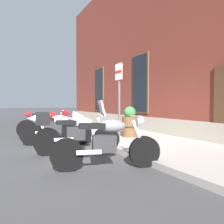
# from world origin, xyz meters

# --- Properties ---
(ground_plane) EXTENTS (140.00, 140.00, 0.00)m
(ground_plane) POSITION_xyz_m (0.00, 0.00, 0.00)
(ground_plane) COLOR #38383A
(sidewalk) EXTENTS (28.00, 2.91, 0.13)m
(sidewalk) POSITION_xyz_m (0.00, 1.45, 0.06)
(sidewalk) COLOR gray
(sidewalk) RESTS_ON ground_plane
(motorcycle_red_sport) EXTENTS (0.71, 2.09, 1.08)m
(motorcycle_red_sport) POSITION_xyz_m (-2.27, -0.93, 0.58)
(motorcycle_red_sport) COLOR black
(motorcycle_red_sport) RESTS_ON ground_plane
(motorcycle_white_sport) EXTENTS (0.92, 2.03, 1.02)m
(motorcycle_white_sport) POSITION_xyz_m (-0.67, -0.99, 0.56)
(motorcycle_white_sport) COLOR black
(motorcycle_white_sport) RESTS_ON ground_plane
(motorcycle_silver_touring) EXTENTS (0.77, 2.09, 1.32)m
(motorcycle_silver_touring) POSITION_xyz_m (0.78, -0.99, 0.55)
(motorcycle_silver_touring) COLOR black
(motorcycle_silver_touring) RESTS_ON ground_plane
(motorcycle_grey_naked) EXTENTS (0.78, 2.05, 1.01)m
(motorcycle_grey_naked) POSITION_xyz_m (2.37, -0.81, 0.49)
(motorcycle_grey_naked) COLOR black
(motorcycle_grey_naked) RESTS_ON ground_plane
(parking_sign) EXTENTS (0.36, 0.07, 2.25)m
(parking_sign) POSITION_xyz_m (0.48, 0.43, 1.59)
(parking_sign) COLOR #4C4C51
(parking_sign) RESTS_ON sidewalk
(barrel_planter) EXTENTS (0.56, 0.56, 1.02)m
(barrel_planter) POSITION_xyz_m (-0.52, 1.38, 0.58)
(barrel_planter) COLOR brown
(barrel_planter) RESTS_ON sidewalk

